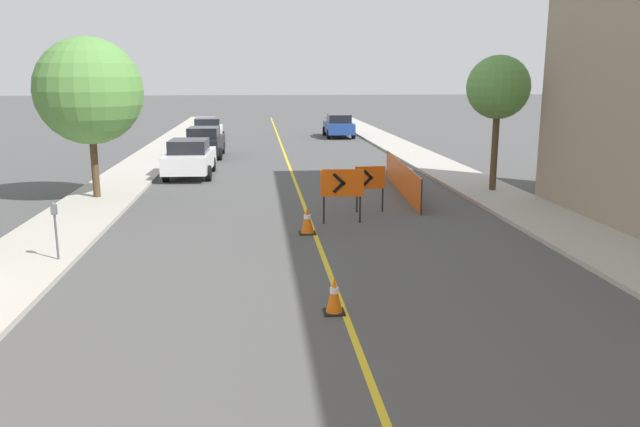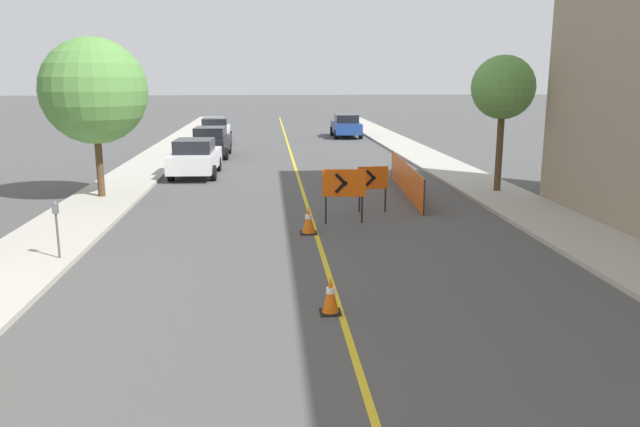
% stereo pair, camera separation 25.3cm
% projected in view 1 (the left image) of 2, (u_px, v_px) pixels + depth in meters
% --- Properties ---
extents(lane_stripe, '(0.12, 70.75, 0.01)m').
position_uv_depth(lane_stripe, '(289.00, 164.00, 30.26)').
color(lane_stripe, gold).
rests_on(lane_stripe, ground_plane).
extents(sidewalk_left, '(2.42, 70.75, 0.12)m').
position_uv_depth(sidewalk_left, '(143.00, 165.00, 29.57)').
color(sidewalk_left, '#ADA89E').
rests_on(sidewalk_left, ground_plane).
extents(sidewalk_right, '(2.42, 70.75, 0.12)m').
position_uv_depth(sidewalk_right, '(428.00, 161.00, 30.93)').
color(sidewalk_right, '#ADA89E').
rests_on(sidewalk_right, ground_plane).
extents(traffic_cone_third, '(0.38, 0.38, 0.68)m').
position_uv_depth(traffic_cone_third, '(334.00, 295.00, 11.19)').
color(traffic_cone_third, black).
rests_on(traffic_cone_third, ground_plane).
extents(traffic_cone_fourth, '(0.45, 0.45, 0.74)m').
position_uv_depth(traffic_cone_fourth, '(307.00, 220.00, 16.88)').
color(traffic_cone_fourth, black).
rests_on(traffic_cone_fourth, ground_plane).
extents(arrow_barricade_primary, '(1.25, 0.16, 1.58)m').
position_uv_depth(arrow_barricade_primary, '(342.00, 185.00, 17.92)').
color(arrow_barricade_primary, '#EF560C').
rests_on(arrow_barricade_primary, ground_plane).
extents(arrow_barricade_secondary, '(0.97, 0.15, 1.45)m').
position_uv_depth(arrow_barricade_secondary, '(370.00, 180.00, 19.44)').
color(arrow_barricade_secondary, '#EF560C').
rests_on(arrow_barricade_secondary, ground_plane).
extents(safety_mesh_fence, '(0.55, 7.50, 1.12)m').
position_uv_depth(safety_mesh_fence, '(402.00, 178.00, 22.69)').
color(safety_mesh_fence, '#EF560C').
rests_on(safety_mesh_fence, ground_plane).
extents(parked_car_curb_near, '(1.95, 4.36, 1.59)m').
position_uv_depth(parked_car_curb_near, '(190.00, 158.00, 26.45)').
color(parked_car_curb_near, silver).
rests_on(parked_car_curb_near, ground_plane).
extents(parked_car_curb_mid, '(1.97, 4.37, 1.59)m').
position_uv_depth(parked_car_curb_mid, '(204.00, 142.00, 32.76)').
color(parked_car_curb_mid, black).
rests_on(parked_car_curb_mid, ground_plane).
extents(parked_car_curb_far, '(1.95, 4.36, 1.59)m').
position_uv_depth(parked_car_curb_far, '(208.00, 131.00, 39.70)').
color(parked_car_curb_far, silver).
rests_on(parked_car_curb_far, ground_plane).
extents(parked_car_opposite_side, '(1.94, 4.33, 1.59)m').
position_uv_depth(parked_car_opposite_side, '(339.00, 126.00, 43.59)').
color(parked_car_opposite_side, navy).
rests_on(parked_car_opposite_side, ground_plane).
extents(parking_meter_far_curb, '(0.12, 0.11, 1.32)m').
position_uv_depth(parking_meter_far_curb, '(55.00, 219.00, 13.95)').
color(parking_meter_far_curb, '#4C4C51').
rests_on(parking_meter_far_curb, sidewalk_left).
extents(street_tree_left_near, '(3.55, 3.55, 5.35)m').
position_uv_depth(street_tree_left_near, '(89.00, 91.00, 20.71)').
color(street_tree_left_near, '#4C3823').
rests_on(street_tree_left_near, sidewalk_left).
extents(street_tree_right_near, '(2.24, 2.24, 4.80)m').
position_uv_depth(street_tree_right_near, '(498.00, 88.00, 22.03)').
color(street_tree_right_near, '#4C3823').
rests_on(street_tree_right_near, sidewalk_right).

